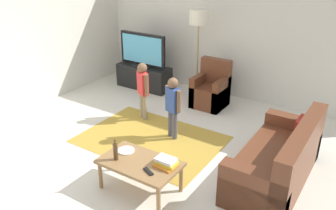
# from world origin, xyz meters

# --- Properties ---
(ground) EXTENTS (7.80, 7.80, 0.00)m
(ground) POSITION_xyz_m (0.00, 0.00, 0.00)
(ground) COLOR beige
(wall_back) EXTENTS (6.00, 0.12, 2.70)m
(wall_back) POSITION_xyz_m (0.00, 3.00, 1.35)
(wall_back) COLOR silver
(wall_back) RESTS_ON ground
(wall_left) EXTENTS (0.12, 6.00, 2.70)m
(wall_left) POSITION_xyz_m (-3.00, 0.00, 1.35)
(wall_left) COLOR silver
(wall_left) RESTS_ON ground
(area_rug) EXTENTS (2.20, 1.60, 0.01)m
(area_rug) POSITION_xyz_m (-0.28, 0.52, 0.00)
(area_rug) COLOR #B28C33
(area_rug) RESTS_ON ground
(tv_stand) EXTENTS (1.20, 0.44, 0.50)m
(tv_stand) POSITION_xyz_m (-1.73, 2.30, 0.24)
(tv_stand) COLOR black
(tv_stand) RESTS_ON ground
(tv) EXTENTS (1.10, 0.28, 0.71)m
(tv) POSITION_xyz_m (-1.73, 2.28, 0.85)
(tv) COLOR black
(tv) RESTS_ON tv_stand
(couch) EXTENTS (0.80, 1.80, 0.86)m
(couch) POSITION_xyz_m (1.79, 0.55, 0.29)
(couch) COLOR brown
(couch) RESTS_ON ground
(armchair) EXTENTS (0.60, 0.60, 0.90)m
(armchair) POSITION_xyz_m (-0.08, 2.26, 0.30)
(armchair) COLOR brown
(armchair) RESTS_ON ground
(floor_lamp) EXTENTS (0.36, 0.36, 1.78)m
(floor_lamp) POSITION_xyz_m (-0.51, 2.45, 1.54)
(floor_lamp) COLOR #262626
(floor_lamp) RESTS_ON ground
(child_near_tv) EXTENTS (0.32, 0.21, 1.04)m
(child_near_tv) POSITION_xyz_m (-0.84, 1.08, 0.63)
(child_near_tv) COLOR gray
(child_near_tv) RESTS_ON ground
(child_center) EXTENTS (0.33, 0.18, 1.03)m
(child_center) POSITION_xyz_m (-0.02, 0.77, 0.62)
(child_center) COLOR #4C4C59
(child_center) RESTS_ON ground
(coffee_table) EXTENTS (1.00, 0.60, 0.42)m
(coffee_table) POSITION_xyz_m (0.36, -0.59, 0.37)
(coffee_table) COLOR olive
(coffee_table) RESTS_ON ground
(book_stack) EXTENTS (0.27, 0.23, 0.10)m
(book_stack) POSITION_xyz_m (0.68, -0.48, 0.47)
(book_stack) COLOR orange
(book_stack) RESTS_ON coffee_table
(bottle) EXTENTS (0.06, 0.06, 0.28)m
(bottle) POSITION_xyz_m (0.08, -0.71, 0.54)
(bottle) COLOR #4C3319
(bottle) RESTS_ON coffee_table
(tv_remote) EXTENTS (0.17, 0.11, 0.02)m
(tv_remote) POSITION_xyz_m (0.58, -0.71, 0.43)
(tv_remote) COLOR black
(tv_remote) RESTS_ON coffee_table
(plate) EXTENTS (0.22, 0.22, 0.02)m
(plate) POSITION_xyz_m (0.06, -0.49, 0.43)
(plate) COLOR white
(plate) RESTS_ON coffee_table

